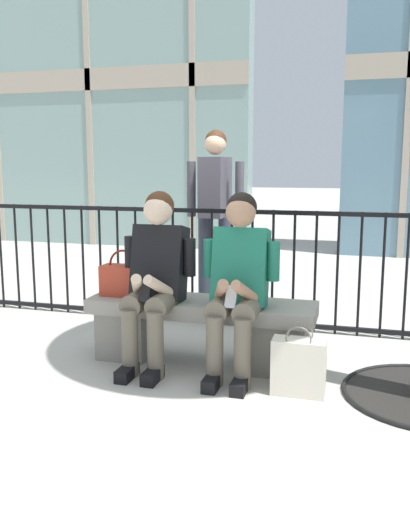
# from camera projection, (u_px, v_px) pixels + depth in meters

# --- Properties ---
(ground_plane) EXTENTS (60.00, 60.00, 0.00)m
(ground_plane) POSITION_uv_depth(u_px,v_px,m) (201.00, 362.00, 3.95)
(ground_plane) COLOR #B2ADA3
(stone_bench) EXTENTS (1.60, 0.44, 0.45)m
(stone_bench) POSITION_uv_depth(u_px,v_px,m) (201.00, 325.00, 3.91)
(stone_bench) COLOR gray
(stone_bench) RESTS_ON ground
(seated_person_with_phone) EXTENTS (0.52, 0.66, 1.21)m
(seated_person_with_phone) POSITION_uv_depth(u_px,v_px,m) (155.00, 274.00, 3.80)
(seated_person_with_phone) COLOR #6B6051
(seated_person_with_phone) RESTS_ON ground
(seated_person_companion) EXTENTS (0.52, 0.66, 1.21)m
(seated_person_companion) POSITION_uv_depth(u_px,v_px,m) (238.00, 278.00, 3.64)
(seated_person_companion) COLOR #6B6051
(seated_person_companion) RESTS_ON ground
(handbag_on_bench) EXTENTS (0.32, 0.16, 0.34)m
(handbag_on_bench) POSITION_uv_depth(u_px,v_px,m) (124.00, 280.00, 4.01)
(handbag_on_bench) COLOR #B23823
(handbag_on_bench) RESTS_ON stone_bench
(shopping_bag) EXTENTS (0.32, 0.15, 0.44)m
(shopping_bag) POSITION_uv_depth(u_px,v_px,m) (299.00, 366.00, 3.37)
(shopping_bag) COLOR beige
(shopping_bag) RESTS_ON ground
(bystander_at_railing) EXTENTS (0.55, 0.39, 1.71)m
(bystander_at_railing) POSITION_uv_depth(u_px,v_px,m) (215.00, 206.00, 5.23)
(bystander_at_railing) COLOR #383D4C
(bystander_at_railing) RESTS_ON ground
(plaza_railing) EXTENTS (9.24, 0.04, 1.02)m
(plaza_railing) POSITION_uv_depth(u_px,v_px,m) (232.00, 267.00, 4.75)
(plaza_railing) COLOR black
(plaza_railing) RESTS_ON ground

